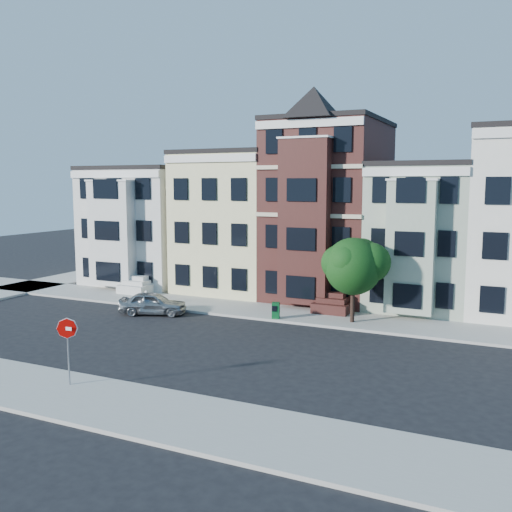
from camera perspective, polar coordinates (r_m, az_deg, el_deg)
The scene contains 12 objects.
ground at distance 27.80m, azimuth -2.23°, elevation -9.42°, with size 120.00×120.00×0.00m, color black.
far_sidewalk at distance 34.83m, azimuth 3.87°, elevation -5.87°, with size 60.00×4.00×0.15m, color #9E9B93.
near_sidewalk at distance 21.39m, azimuth -12.48°, elevation -14.60°, with size 60.00×4.00×0.15m, color #9E9B93.
house_white at distance 47.01m, azimuth -10.39°, elevation 2.90°, with size 8.00×9.00×9.00m, color silver.
house_yellow at distance 42.83m, azimuth -1.64°, elevation 3.27°, with size 7.00×9.00×10.00m, color beige.
house_brown at distance 40.10m, azimuth 7.34°, elevation 4.37°, with size 7.00×9.00×12.00m, color #3A1814.
house_green at distance 38.71m, azimuth 16.50°, elevation 1.81°, with size 6.00×9.00×9.00m, color #99A68F.
street_tree at distance 32.55m, azimuth 9.69°, elevation -1.41°, with size 5.12×5.12×5.96m, color #174715, non-canonical shape.
parked_car at distance 35.56m, azimuth -10.28°, elevation -4.67°, with size 1.64×4.09×1.39m, color #929598.
newspaper_box at distance 33.41m, azimuth 2.00°, elevation -5.46°, with size 0.43×0.38×0.95m, color #0B5424.
fire_hydrant at distance 37.88m, azimuth -10.87°, elevation -4.23°, with size 0.26×0.26×0.73m, color silver.
stop_sign at distance 23.60m, azimuth -18.27°, elevation -8.65°, with size 0.83×0.12×3.01m, color #B70502, non-canonical shape.
Camera 1 is at (12.30, -23.62, 7.98)m, focal length 40.00 mm.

